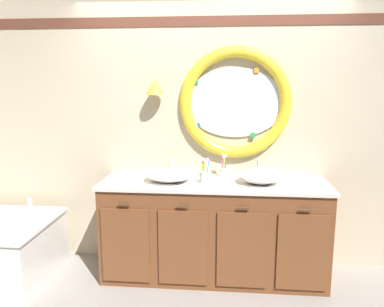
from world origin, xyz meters
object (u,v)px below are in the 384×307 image
at_px(sink_basin_right, 260,176).
at_px(soap_dispenser, 205,170).
at_px(toothbrush_holder_right, 223,171).
at_px(folded_hand_towel, 121,178).
at_px(toothbrush_holder_left, 204,176).
at_px(sink_basin_left, 169,175).

height_order(sink_basin_right, soap_dispenser, soap_dispenser).
bearing_deg(sink_basin_right, soap_dispenser, 159.80).
relative_size(toothbrush_holder_right, folded_hand_towel, 1.55).
bearing_deg(soap_dispenser, sink_basin_right, -20.20).
distance_m(sink_basin_right, toothbrush_holder_left, 0.49).
bearing_deg(folded_hand_towel, sink_basin_right, -0.32).
xyz_separation_m(sink_basin_right, toothbrush_holder_left, (-0.49, -0.03, -0.01)).
relative_size(toothbrush_holder_left, folded_hand_towel, 1.55).
xyz_separation_m(sink_basin_right, soap_dispenser, (-0.50, 0.18, 0.00)).
height_order(sink_basin_left, sink_basin_right, sink_basin_right).
bearing_deg(toothbrush_holder_left, soap_dispenser, 91.47).
distance_m(toothbrush_holder_right, folded_hand_towel, 0.95).
distance_m(sink_basin_right, soap_dispenser, 0.53).
bearing_deg(toothbrush_holder_right, sink_basin_left, -157.52).
height_order(sink_basin_left, folded_hand_towel, sink_basin_left).
xyz_separation_m(sink_basin_left, sink_basin_right, (0.81, 0.00, 0.01)).
xyz_separation_m(soap_dispenser, folded_hand_towel, (-0.75, -0.18, -0.05)).
distance_m(sink_basin_left, toothbrush_holder_left, 0.32).
xyz_separation_m(toothbrush_holder_left, toothbrush_holder_right, (0.17, 0.23, -0.00)).
distance_m(toothbrush_holder_left, soap_dispenser, 0.22).
bearing_deg(sink_basin_right, sink_basin_left, 180.00).
xyz_separation_m(sink_basin_right, folded_hand_towel, (-1.25, 0.01, -0.05)).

